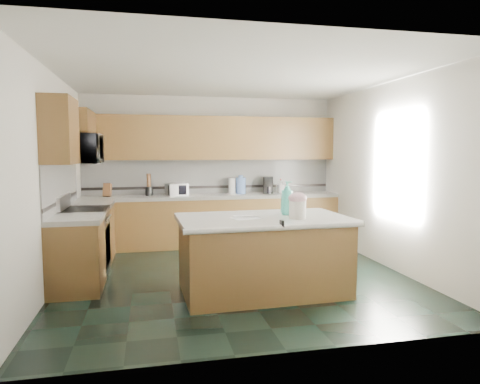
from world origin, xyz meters
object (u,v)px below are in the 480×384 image
object	(u,v)px
treat_jar	(297,210)
soap_bottle_island	(287,198)
island_base	(263,257)
coffee_maker	(268,185)
toaster_oven	(177,189)
knife_block	(107,190)
island_top	(263,219)

from	to	relation	value
treat_jar	soap_bottle_island	xyz separation A→B (m)	(-0.03, 0.31, 0.11)
island_base	treat_jar	size ratio (longest dim) A/B	9.26
island_base	soap_bottle_island	size ratio (longest dim) A/B	4.57
coffee_maker	toaster_oven	bearing A→B (deg)	-162.53
toaster_oven	coffee_maker	distance (m)	1.70
knife_block	treat_jar	bearing A→B (deg)	-39.15
island_base	soap_bottle_island	xyz separation A→B (m)	(0.33, 0.11, 0.70)
knife_block	island_base	bearing A→B (deg)	-41.75
island_top	treat_jar	distance (m)	0.43
island_top	toaster_oven	distance (m)	2.90
island_top	soap_bottle_island	bearing A→B (deg)	16.73
treat_jar	toaster_oven	bearing A→B (deg)	119.11
knife_block	coffee_maker	distance (m)	2.89
island_top	treat_jar	size ratio (longest dim) A/B	9.75
toaster_oven	treat_jar	bearing A→B (deg)	-86.40
toaster_oven	island_top	bearing A→B (deg)	-91.53
island_top	soap_bottle_island	world-z (taller)	soap_bottle_island
soap_bottle_island	knife_block	world-z (taller)	soap_bottle_island
island_top	coffee_maker	bearing A→B (deg)	71.15
soap_bottle_island	knife_block	bearing A→B (deg)	107.69
island_base	knife_block	bearing A→B (deg)	124.33
treat_jar	island_base	bearing A→B (deg)	158.20
island_top	toaster_oven	xyz separation A→B (m)	(-0.85, 2.77, 0.13)
island_top	toaster_oven	world-z (taller)	toaster_oven
toaster_oven	soap_bottle_island	bearing A→B (deg)	-84.56
toaster_oven	knife_block	bearing A→B (deg)	161.50
soap_bottle_island	toaster_oven	xyz separation A→B (m)	(-1.18, 2.66, -0.10)
treat_jar	toaster_oven	xyz separation A→B (m)	(-1.21, 2.97, 0.00)
knife_block	island_top	bearing A→B (deg)	-41.75
treat_jar	knife_block	bearing A→B (deg)	135.91
treat_jar	coffee_maker	bearing A→B (deg)	87.73
treat_jar	knife_block	world-z (taller)	knife_block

